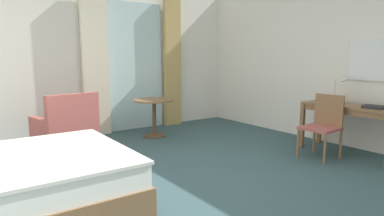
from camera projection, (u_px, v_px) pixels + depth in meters
The scene contains 14 objects.
ground at pixel (192, 186), 3.83m from camera, with size 6.59×6.84×0.10m, color #334C51.
wall_back at pixel (94, 58), 6.15m from camera, with size 6.19×0.12×2.84m, color silver.
wall_right at pixel (344, 58), 5.36m from camera, with size 0.12×6.44×2.84m, color silver.
balcony_glass_door at pixel (135, 67), 6.57m from camera, with size 1.21×0.02×2.50m, color silver.
curtain_panel_left at pixel (95, 63), 6.00m from camera, with size 0.48×0.10×2.69m, color beige.
curtain_panel_right at pixel (172, 62), 6.95m from camera, with size 0.37×0.10×2.69m, color tan.
bed at pixel (6, 187), 2.97m from camera, with size 2.10×1.67×1.05m.
writing_desk at pixel (351, 111), 4.87m from camera, with size 0.56×1.38×0.74m.
desk_chair at pixel (324, 123), 4.73m from camera, with size 0.48×0.48×0.90m.
desk_lamp at pixel (342, 81), 5.02m from camera, with size 0.16×0.27×0.45m.
closed_book at pixel (374, 107), 4.54m from camera, with size 0.23×0.27×0.04m, color #232328.
armchair_by_window at pixel (67, 129), 5.04m from camera, with size 0.92×0.86×0.91m.
round_cafe_table at pixel (154, 109), 6.00m from camera, with size 0.74×0.74×0.68m.
wall_mirror at pixel (368, 60), 4.97m from camera, with size 0.02×0.57×0.62m.
Camera 1 is at (-2.13, -2.97, 1.43)m, focal length 30.87 mm.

